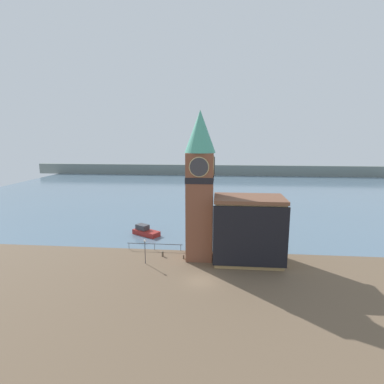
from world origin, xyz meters
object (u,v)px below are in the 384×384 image
object	(u,v)px
pier_building	(248,230)
boat_near	(145,231)
lamp_post	(145,247)
clock_tower	(200,182)
mooring_bollard_near	(163,254)
mooring_bollard_far	(184,257)

from	to	relation	value
pier_building	boat_near	distance (m)	21.76
pier_building	lamp_post	xyz separation A→B (m)	(-15.14, -2.17, -2.38)
pier_building	boat_near	xyz separation A→B (m)	(-18.39, 10.83, -4.28)
clock_tower	lamp_post	distance (m)	12.52
mooring_bollard_near	lamp_post	world-z (taller)	lamp_post
clock_tower	pier_building	world-z (taller)	clock_tower
clock_tower	lamp_post	size ratio (longest dim) A/B	6.06
clock_tower	pier_building	xyz separation A→B (m)	(7.27, -0.82, -6.89)
boat_near	mooring_bollard_near	bearing A→B (deg)	-32.35
clock_tower	mooring_bollard_near	distance (m)	12.82
boat_near	mooring_bollard_near	size ratio (longest dim) A/B	6.97
pier_building	clock_tower	bearing A→B (deg)	173.59
pier_building	mooring_bollard_near	world-z (taller)	pier_building
mooring_bollard_near	mooring_bollard_far	size ratio (longest dim) A/B	1.35
boat_near	mooring_bollard_far	distance (m)	13.81
boat_near	lamp_post	size ratio (longest dim) A/B	1.56
clock_tower	mooring_bollard_far	size ratio (longest dim) A/B	36.51
pier_building	mooring_bollard_far	distance (m)	10.75
mooring_bollard_far	mooring_bollard_near	bearing A→B (deg)	169.31
clock_tower	mooring_bollard_near	size ratio (longest dim) A/B	27.10
mooring_bollard_near	mooring_bollard_far	distance (m)	3.46
lamp_post	mooring_bollard_near	bearing A→B (deg)	54.87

